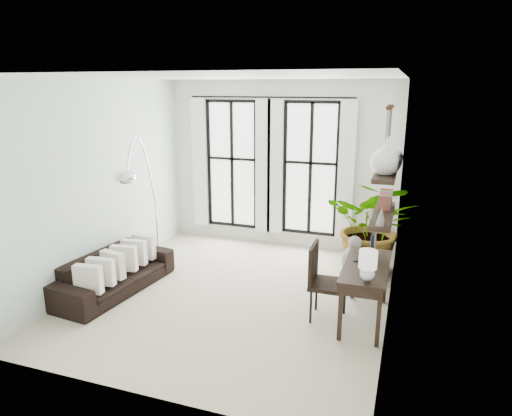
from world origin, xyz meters
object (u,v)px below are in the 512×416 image
at_px(buddha, 354,263).
at_px(desk_chair, 322,277).
at_px(desk, 366,270).
at_px(arc_lamp, 140,168).
at_px(sofa, 114,273).
at_px(plant, 373,226).

bearing_deg(buddha, desk_chair, -101.23).
distance_m(desk, desk_chair, 0.58).
xyz_separation_m(arc_lamp, buddha, (3.35, 0.79, -1.49)).
relative_size(sofa, desk, 1.51).
relative_size(sofa, arc_lamp, 0.87).
relative_size(plant, arc_lamp, 0.69).
bearing_deg(buddha, desk, -77.00).
distance_m(desk, arc_lamp, 3.83).
relative_size(sofa, buddha, 2.62).
relative_size(desk_chair, arc_lamp, 0.45).
distance_m(sofa, plant, 4.27).
height_order(desk, arc_lamp, arc_lamp).
relative_size(plant, desk_chair, 1.54).
bearing_deg(desk, arc_lamp, 172.36).
xyz_separation_m(desk_chair, arc_lamp, (-3.08, 0.55, 1.22)).
relative_size(arc_lamp, buddha, 3.01).
distance_m(sofa, buddha, 3.78).
bearing_deg(desk, plant, 91.90).
distance_m(plant, arc_lamp, 3.96).
bearing_deg(plant, desk, -88.10).
bearing_deg(desk_chair, buddha, 78.02).
height_order(plant, desk, plant).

